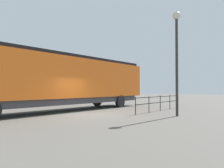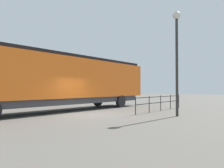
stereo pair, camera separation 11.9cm
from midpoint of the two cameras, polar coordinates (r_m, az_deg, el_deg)
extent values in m
plane|color=#666059|center=(15.07, -5.99, -7.46)|extent=(120.00, 120.00, 0.00)
cube|color=orange|center=(17.52, -12.68, 1.45)|extent=(3.00, 17.72, 2.89)
cube|color=black|center=(23.09, 1.79, -0.29)|extent=(2.88, 2.63, 2.02)
cube|color=black|center=(17.66, -12.66, 6.53)|extent=(2.70, 17.02, 0.24)
cube|color=#38383D|center=(17.52, -12.71, -4.02)|extent=(2.70, 16.31, 0.45)
cylinder|color=black|center=(22.48, -3.80, -3.99)|extent=(0.30, 1.10, 1.10)
cylinder|color=black|center=(20.81, 1.83, -4.22)|extent=(0.30, 1.10, 1.10)
cylinder|color=#2D2D2D|center=(14.65, 15.34, 4.08)|extent=(0.16, 0.16, 5.96)
sphere|color=silver|center=(15.26, 15.27, 15.86)|extent=(0.49, 0.49, 0.49)
cube|color=black|center=(17.87, 11.52, -3.05)|extent=(0.04, 7.09, 0.04)
cube|color=black|center=(17.89, 11.52, -4.41)|extent=(0.04, 7.09, 0.04)
cylinder|color=black|center=(14.79, 5.53, -5.33)|extent=(0.05, 0.05, 1.15)
cylinder|color=black|center=(16.32, 8.81, -4.94)|extent=(0.05, 0.05, 1.15)
cylinder|color=black|center=(17.89, 11.53, -4.60)|extent=(0.05, 0.05, 1.15)
cylinder|color=black|center=(19.50, 13.79, -4.31)|extent=(0.05, 0.05, 1.15)
cylinder|color=black|center=(21.14, 15.71, -4.05)|extent=(0.05, 0.05, 1.15)
camera|label=1|loc=(0.06, -90.23, 0.00)|focal=37.39mm
camera|label=2|loc=(0.06, 89.77, 0.00)|focal=37.39mm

